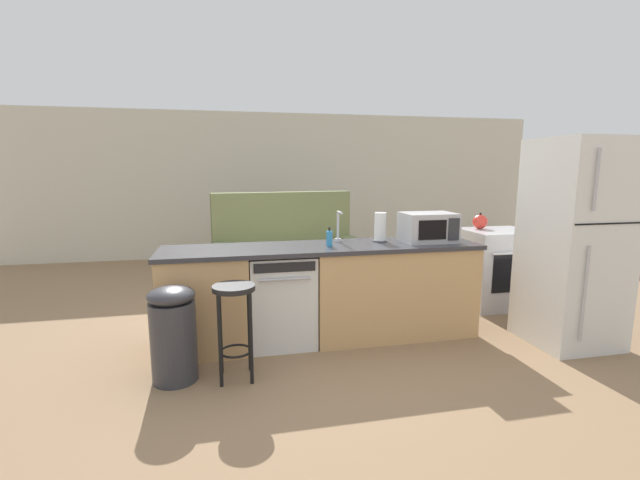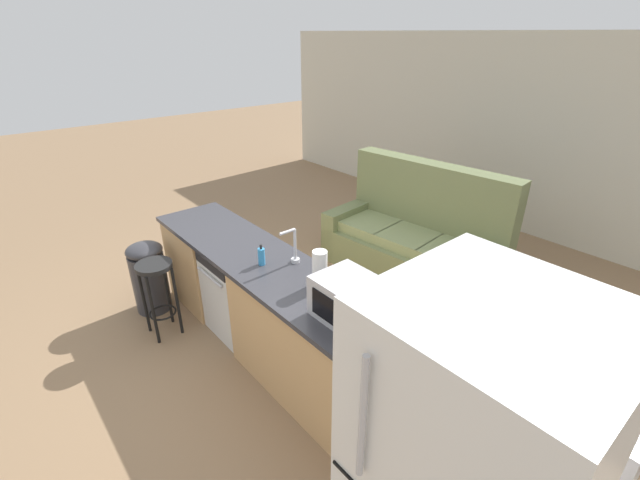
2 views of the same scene
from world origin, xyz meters
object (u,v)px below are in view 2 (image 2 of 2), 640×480
at_px(kettle, 560,342).
at_px(bar_stool, 157,284).
at_px(soap_bottle, 261,256).
at_px(dishwasher, 243,290).
at_px(trash_bin, 149,276).
at_px(couch, 416,240).
at_px(paper_towel_roll, 320,269).
at_px(microwave, 353,301).
at_px(stove_range, 557,438).

bearing_deg(kettle, bar_stool, -155.53).
distance_m(soap_bottle, kettle, 2.12).
distance_m(dishwasher, kettle, 2.59).
height_order(trash_bin, couch, couch).
bearing_deg(paper_towel_roll, kettle, 21.70).
bearing_deg(paper_towel_roll, trash_bin, -160.63).
xyz_separation_m(bar_stool, trash_bin, (-0.46, 0.07, -0.16)).
distance_m(dishwasher, bar_stool, 0.77).
height_order(paper_towel_roll, bar_stool, paper_towel_roll).
bearing_deg(microwave, bar_stool, -161.54).
relative_size(paper_towel_roll, kettle, 1.38).
bearing_deg(soap_bottle, trash_bin, -159.06).
xyz_separation_m(dishwasher, stove_range, (2.60, 0.55, 0.03)).
height_order(microwave, paper_towel_roll, paper_towel_roll).
distance_m(dishwasher, soap_bottle, 0.71).
bearing_deg(kettle, stove_range, -38.19).
relative_size(bar_stool, couch, 0.36).
xyz_separation_m(dishwasher, couch, (0.34, 2.12, -0.03)).
bearing_deg(stove_range, soap_bottle, -164.57).
height_order(soap_bottle, couch, couch).
relative_size(trash_bin, couch, 0.36).
xyz_separation_m(stove_range, couch, (-2.26, 1.57, -0.06)).
relative_size(kettle, couch, 0.10).
bearing_deg(dishwasher, soap_bottle, -6.06).
distance_m(soap_bottle, couch, 2.24).
distance_m(trash_bin, couch, 2.94).
distance_m(paper_towel_roll, soap_bottle, 0.57).
relative_size(dishwasher, bar_stool, 1.14).
bearing_deg(kettle, trash_bin, -159.60).
bearing_deg(trash_bin, bar_stool, -8.53).
relative_size(microwave, bar_stool, 0.68).
xyz_separation_m(soap_bottle, trash_bin, (-1.33, -0.51, -0.59)).
bearing_deg(stove_range, couch, 145.25).
height_order(paper_towel_roll, trash_bin, paper_towel_roll).
relative_size(stove_range, soap_bottle, 5.11).
height_order(soap_bottle, bar_stool, soap_bottle).
height_order(dishwasher, kettle, kettle).
bearing_deg(kettle, microwave, -145.71).
xyz_separation_m(kettle, trash_bin, (-3.32, -1.23, -0.61)).
relative_size(microwave, kettle, 2.44).
bearing_deg(couch, microwave, -62.58).
relative_size(dishwasher, kettle, 4.10).
height_order(microwave, soap_bottle, microwave).
distance_m(microwave, soap_bottle, 1.00).
bearing_deg(trash_bin, paper_towel_roll, 19.37).
distance_m(stove_range, bar_stool, 3.25).
bearing_deg(microwave, trash_bin, -166.58).
bearing_deg(stove_range, bar_stool, -158.84).
distance_m(stove_range, soap_bottle, 2.30).
bearing_deg(paper_towel_roll, bar_stool, -152.82).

